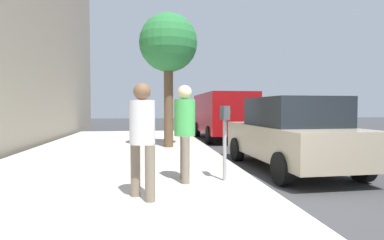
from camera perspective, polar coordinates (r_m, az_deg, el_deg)
The scene contains 8 objects.
ground_plane at distance 5.13m, azimuth 16.56°, elevation -15.11°, with size 80.00×80.00×0.00m, color #38383A.
sidewalk_slab at distance 4.79m, azimuth -19.76°, elevation -15.47°, with size 28.00×6.00×0.15m, color #B7B2A8.
parking_meter at distance 5.82m, azimuth 6.06°, elevation -1.27°, with size 0.36×0.12×1.41m.
pedestrian_at_meter at distance 5.76m, azimuth -1.36°, elevation -0.82°, with size 0.54×0.39×1.79m.
pedestrian_bystander at distance 4.69m, azimuth -9.15°, elevation -2.01°, with size 0.46×0.38×1.75m.
parked_sedan_near at distance 7.90m, azimuth 17.69°, elevation -2.39°, with size 4.46×2.09×1.77m.
parked_van_far at distance 14.76m, azimuth 5.59°, elevation 1.24°, with size 5.20×2.13×2.18m.
street_tree at distance 11.04m, azimuth -4.38°, elevation 13.65°, with size 2.02×2.02×4.63m.
Camera 1 is at (-4.46, 2.02, 1.53)m, focal length 28.93 mm.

